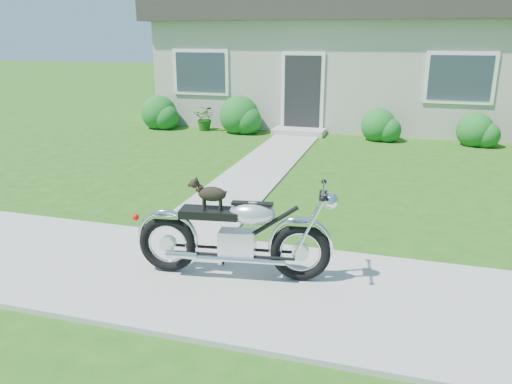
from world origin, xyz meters
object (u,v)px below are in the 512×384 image
potted_plant_right (372,125)px  house (369,50)px  potted_plant_left (205,118)px  motorcycle_with_dog (237,235)px

potted_plant_right → house: bearing=97.8°
potted_plant_left → potted_plant_right: (4.69, 0.00, 0.02)m
house → motorcycle_with_dog: house is taller
potted_plant_left → house: bearing=39.2°
house → potted_plant_left: 5.74m
house → potted_plant_left: house is taller
motorcycle_with_dog → potted_plant_left: bearing=106.2°
house → motorcycle_with_dog: size_ratio=5.68×
potted_plant_right → motorcycle_with_dog: 8.51m
house → motorcycle_with_dog: bearing=-92.1°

